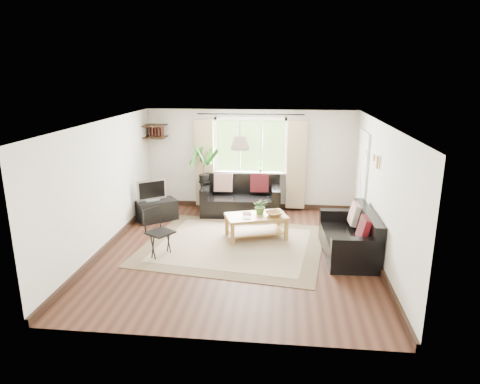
# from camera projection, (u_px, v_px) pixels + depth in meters

# --- Properties ---
(floor) EXTENTS (5.50, 5.50, 0.00)m
(floor) POSITION_uv_depth(u_px,v_px,m) (238.00, 252.00, 8.00)
(floor) COLOR black
(floor) RESTS_ON ground
(ceiling) EXTENTS (5.50, 5.50, 0.00)m
(ceiling) POSITION_uv_depth(u_px,v_px,m) (238.00, 123.00, 7.35)
(ceiling) COLOR white
(ceiling) RESTS_ON floor
(wall_back) EXTENTS (5.00, 0.02, 2.40)m
(wall_back) POSITION_uv_depth(u_px,v_px,m) (250.00, 160.00, 10.30)
(wall_back) COLOR silver
(wall_back) RESTS_ON floor
(wall_front) EXTENTS (5.00, 0.02, 2.40)m
(wall_front) POSITION_uv_depth(u_px,v_px,m) (211.00, 251.00, 5.04)
(wall_front) COLOR silver
(wall_front) RESTS_ON floor
(wall_left) EXTENTS (0.02, 5.50, 2.40)m
(wall_left) POSITION_uv_depth(u_px,v_px,m) (104.00, 186.00, 7.93)
(wall_left) COLOR silver
(wall_left) RESTS_ON floor
(wall_right) EXTENTS (0.02, 5.50, 2.40)m
(wall_right) POSITION_uv_depth(u_px,v_px,m) (381.00, 194.00, 7.41)
(wall_right) COLOR silver
(wall_right) RESTS_ON floor
(rug) EXTENTS (3.71, 3.30, 0.02)m
(rug) POSITION_uv_depth(u_px,v_px,m) (233.00, 245.00, 8.29)
(rug) COLOR beige
(rug) RESTS_ON floor
(window) EXTENTS (2.50, 0.16, 2.16)m
(window) POSITION_uv_depth(u_px,v_px,m) (250.00, 146.00, 10.17)
(window) COLOR white
(window) RESTS_ON wall_back
(door) EXTENTS (0.06, 0.96, 2.06)m
(door) POSITION_uv_depth(u_px,v_px,m) (362.00, 181.00, 9.10)
(door) COLOR silver
(door) RESTS_ON wall_right
(corner_shelf) EXTENTS (0.50, 0.50, 0.34)m
(corner_shelf) POSITION_uv_depth(u_px,v_px,m) (155.00, 131.00, 10.11)
(corner_shelf) COLOR black
(corner_shelf) RESTS_ON wall_back
(pendant_lamp) EXTENTS (0.36, 0.36, 0.54)m
(pendant_lamp) POSITION_uv_depth(u_px,v_px,m) (240.00, 139.00, 7.82)
(pendant_lamp) COLOR beige
(pendant_lamp) RESTS_ON ceiling
(wall_sconce) EXTENTS (0.12, 0.12, 0.28)m
(wall_sconce) POSITION_uv_depth(u_px,v_px,m) (376.00, 160.00, 7.56)
(wall_sconce) COLOR beige
(wall_sconce) RESTS_ON wall_right
(sofa_back) EXTENTS (1.88, 1.01, 0.86)m
(sofa_back) POSITION_uv_depth(u_px,v_px,m) (241.00, 196.00, 10.03)
(sofa_back) COLOR black
(sofa_back) RESTS_ON floor
(sofa_right) EXTENTS (1.74, 0.93, 0.80)m
(sofa_right) POSITION_uv_depth(u_px,v_px,m) (348.00, 234.00, 7.76)
(sofa_right) COLOR black
(sofa_right) RESTS_ON floor
(coffee_table) EXTENTS (1.34, 1.01, 0.49)m
(coffee_table) POSITION_uv_depth(u_px,v_px,m) (256.00, 227.00, 8.59)
(coffee_table) COLOR olive
(coffee_table) RESTS_ON floor
(table_plant) EXTENTS (0.33, 0.29, 0.34)m
(table_plant) POSITION_uv_depth(u_px,v_px,m) (261.00, 206.00, 8.55)
(table_plant) COLOR #3E692A
(table_plant) RESTS_ON coffee_table
(bowl) EXTENTS (0.48, 0.48, 0.09)m
(bowl) POSITION_uv_depth(u_px,v_px,m) (274.00, 214.00, 8.49)
(bowl) COLOR brown
(bowl) RESTS_ON coffee_table
(book_a) EXTENTS (0.19, 0.23, 0.02)m
(book_a) POSITION_uv_depth(u_px,v_px,m) (243.00, 218.00, 8.35)
(book_a) COLOR silver
(book_a) RESTS_ON coffee_table
(book_b) EXTENTS (0.20, 0.24, 0.02)m
(book_b) POSITION_uv_depth(u_px,v_px,m) (243.00, 214.00, 8.59)
(book_b) COLOR brown
(book_b) RESTS_ON coffee_table
(tv_stand) EXTENTS (0.97, 0.89, 0.46)m
(tv_stand) POSITION_uv_depth(u_px,v_px,m) (157.00, 210.00, 9.65)
(tv_stand) COLOR black
(tv_stand) RESTS_ON floor
(tv) EXTENTS (0.65, 0.57, 0.50)m
(tv) POSITION_uv_depth(u_px,v_px,m) (152.00, 190.00, 9.53)
(tv) COLOR #A5A5AA
(tv) RESTS_ON tv_stand
(palm_stand) EXTENTS (0.77, 0.77, 1.59)m
(palm_stand) POSITION_uv_depth(u_px,v_px,m) (204.00, 179.00, 10.17)
(palm_stand) COLOR black
(palm_stand) RESTS_ON floor
(folding_chair) EXTENTS (0.63, 0.63, 0.88)m
(folding_chair) POSITION_uv_depth(u_px,v_px,m) (160.00, 233.00, 7.70)
(folding_chair) COLOR black
(folding_chair) RESTS_ON floor
(sill_plant) EXTENTS (0.14, 0.10, 0.27)m
(sill_plant) POSITION_uv_depth(u_px,v_px,m) (260.00, 167.00, 10.20)
(sill_plant) COLOR #2D6023
(sill_plant) RESTS_ON window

